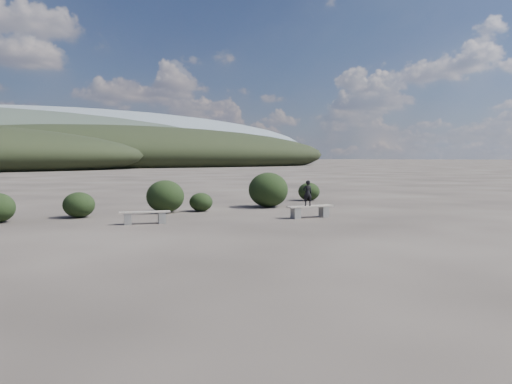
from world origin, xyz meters
TOP-DOWN VIEW (x-y plane):
  - ground at (0.00, 0.00)m, footprint 1200.00×1200.00m
  - bench_left at (-3.23, 5.75)m, footprint 1.73×0.85m
  - bench_right at (2.55, 3.93)m, footprint 1.87×0.70m
  - seated_person at (2.44, 3.95)m, footprint 0.40×0.33m
  - shrub_a at (-4.58, 8.89)m, footprint 1.17×1.17m
  - shrub_b at (-1.17, 8.68)m, footprint 1.55×1.55m
  - shrub_c at (0.25, 8.25)m, footprint 0.97×0.97m
  - shrub_d at (3.64, 8.12)m, footprint 1.81×1.81m
  - shrub_e at (7.47, 9.77)m, footprint 1.13×1.13m

SIDE VIEW (x-z plane):
  - ground at x=0.00m, z-range 0.00..0.00m
  - bench_left at x=-3.23m, z-range 0.05..0.47m
  - bench_right at x=2.55m, z-range 0.05..0.51m
  - shrub_c at x=0.25m, z-range 0.00..0.78m
  - shrub_e at x=7.47m, z-range 0.00..0.94m
  - shrub_a at x=-4.58m, z-range 0.00..0.96m
  - shrub_b at x=-1.17m, z-range 0.00..1.33m
  - shrub_d at x=3.64m, z-range 0.00..1.58m
  - seated_person at x=2.44m, z-range 0.46..1.41m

